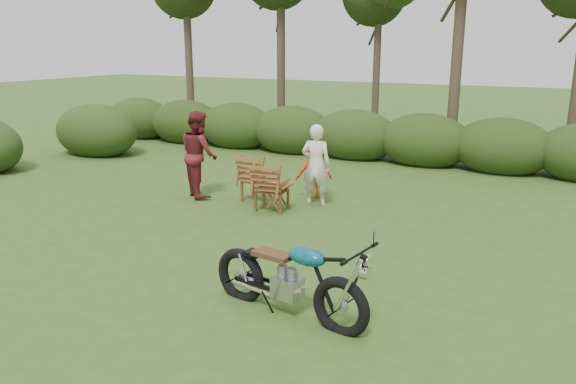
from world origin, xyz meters
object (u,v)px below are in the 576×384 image
at_px(lawn_chair_right, 272,210).
at_px(adult_a, 316,205).
at_px(adult_b, 201,196).
at_px(motorcycle, 288,313).
at_px(side_table, 277,198).
at_px(child, 314,197).
at_px(lawn_chair_left, 259,200).
at_px(cup, 276,182).

height_order(lawn_chair_right, adult_a, adult_a).
distance_m(lawn_chair_right, adult_b, 1.90).
distance_m(motorcycle, side_table, 4.34).
distance_m(lawn_chair_right, side_table, 0.29).
bearing_deg(adult_b, child, -118.67).
relative_size(lawn_chair_left, side_table, 1.84).
relative_size(lawn_chair_left, child, 0.82).
xyz_separation_m(lawn_chair_left, adult_a, (1.21, 0.25, 0.00)).
height_order(lawn_chair_left, child, child).
height_order(motorcycle, adult_b, adult_b).
bearing_deg(lawn_chair_left, lawn_chair_right, 139.77).
height_order(lawn_chair_right, adult_b, adult_b).
distance_m(motorcycle, lawn_chair_left, 5.15).
bearing_deg(cup, lawn_chair_left, 142.95).
height_order(adult_a, adult_b, adult_b).
height_order(motorcycle, adult_a, adult_a).
bearing_deg(adult_a, lawn_chair_left, 3.16).
xyz_separation_m(motorcycle, adult_a, (-1.67, 4.52, 0.00)).
distance_m(adult_b, child, 2.45).
xyz_separation_m(side_table, child, (0.23, 1.24, -0.27)).
xyz_separation_m(motorcycle, adult_b, (-4.17, 4.00, 0.00)).
bearing_deg(child, motorcycle, 79.61).
xyz_separation_m(adult_a, adult_b, (-2.50, -0.51, 0.00)).
bearing_deg(adult_b, cup, -150.51).
distance_m(lawn_chair_left, cup, 1.08).
bearing_deg(lawn_chair_right, side_table, 166.13).
relative_size(lawn_chair_left, adult_a, 0.60).
xyz_separation_m(lawn_chair_left, side_table, (0.71, -0.51, 0.27)).
relative_size(motorcycle, lawn_chair_right, 2.20).
xyz_separation_m(lawn_chair_right, side_table, (0.12, -0.01, 0.27)).
distance_m(cup, adult_b, 2.11).
relative_size(side_table, adult_a, 0.32).
bearing_deg(motorcycle, adult_a, 119.72).
bearing_deg(motorcycle, adult_b, 145.57).
xyz_separation_m(motorcycle, side_table, (-2.17, 3.75, 0.27)).
bearing_deg(child, cup, 48.42).
relative_size(lawn_chair_right, adult_b, 0.52).
distance_m(lawn_chair_left, adult_b, 1.32).
bearing_deg(adult_b, motorcycle, 173.55).
bearing_deg(lawn_chair_right, motorcycle, 113.19).
bearing_deg(lawn_chair_right, lawn_chair_left, -48.21).
xyz_separation_m(side_table, adult_a, (0.49, 0.76, -0.27)).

